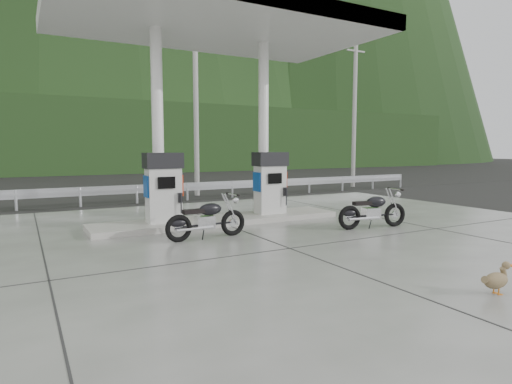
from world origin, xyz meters
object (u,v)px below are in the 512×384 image
motorcycle_right (373,211)px  duck (496,281)px  gas_pump_left (163,188)px  gas_pump_right (270,183)px  motorcycle_left (207,220)px

motorcycle_right → duck: (-2.13, -4.63, -0.25)m
gas_pump_left → gas_pump_right: size_ratio=1.00×
motorcycle_right → duck: 5.11m
gas_pump_right → duck: bearing=-94.6°
motorcycle_left → motorcycle_right: 4.36m
duck → gas_pump_right: bearing=87.1°
gas_pump_right → motorcycle_right: gas_pump_right is taller
motorcycle_left → motorcycle_right: (4.28, -0.85, 0.00)m
motorcycle_left → duck: bearing=-71.3°
motorcycle_right → gas_pump_left: bearing=160.7°
motorcycle_left → duck: 5.90m
gas_pump_left → duck: bearing=-70.1°
motorcycle_left → motorcycle_right: size_ratio=0.99×
motorcycle_left → motorcycle_right: bearing=-14.0°
gas_pump_left → motorcycle_right: bearing=-28.8°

